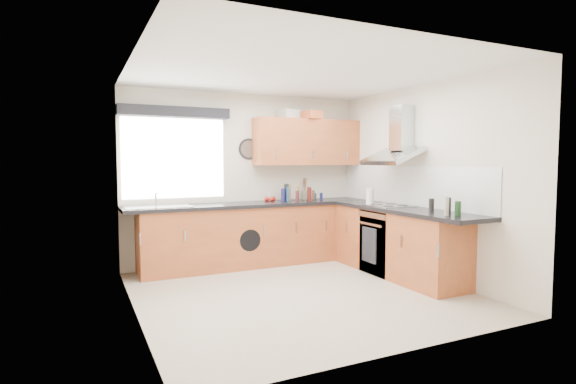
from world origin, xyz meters
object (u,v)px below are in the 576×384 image
oven (389,242)px  washing_machine (243,237)px  extractor_hood (397,142)px  upper_cabinets (307,142)px

oven → washing_machine: bearing=143.5°
oven → extractor_hood: bearing=-0.0°
extractor_hood → upper_cabinets: size_ratio=0.46×
oven → upper_cabinets: upper_cabinets is taller
extractor_hood → washing_machine: extractor_hood is taller
extractor_hood → oven: bearing=180.0°
oven → extractor_hood: (0.10, -0.00, 1.34)m
upper_cabinets → washing_machine: bearing=-174.5°
oven → washing_machine: 2.05m
oven → extractor_hood: extractor_hood is taller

